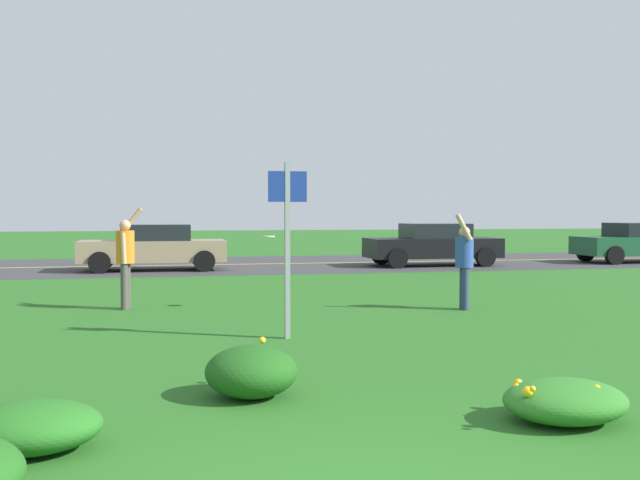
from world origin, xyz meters
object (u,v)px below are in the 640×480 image
Objects in this scene: person_thrower_orange_shirt at (126,255)px; car_black_center_left at (433,244)px; sign_post_near_path at (287,232)px; car_dark_green_leftmost at (638,242)px; person_catcher_blue_shirt at (464,260)px; car_tan_center_right at (154,247)px; frisbee_white at (268,236)px.

person_thrower_orange_shirt is 13.55m from car_black_center_left.
sign_post_near_path is 0.57× the size of car_dark_green_leftmost.
car_tan_center_right is at bearing 118.13° from person_catcher_blue_shirt.
frisbee_white is (2.63, -0.58, 0.35)m from person_thrower_orange_shirt.
person_catcher_blue_shirt is at bearing -108.31° from car_black_center_left.
person_catcher_blue_shirt is at bearing 32.47° from sign_post_near_path.
sign_post_near_path is 0.57× the size of car_black_center_left.
sign_post_near_path is 13.38m from car_tan_center_right.
car_dark_green_leftmost is 17.32m from car_tan_center_right.
car_black_center_left is at bearing 0.00° from car_tan_center_right.
car_tan_center_right is at bearing 102.37° from frisbee_white.
car_dark_green_leftmost is at bearing 27.79° from person_thrower_orange_shirt.
car_tan_center_right is (0.45, 9.36, -0.28)m from person_thrower_orange_shirt.
sign_post_near_path is 9.96× the size of frisbee_white.
person_thrower_orange_shirt is at bearing 122.30° from sign_post_near_path.
car_black_center_left and car_tan_center_right have the same top height.
frisbee_white is 12.27m from car_black_center_left.
car_tan_center_right is at bearing 180.00° from car_black_center_left.
sign_post_near_path is at bearing -147.53° from person_catcher_blue_shirt.
car_black_center_left is (-7.97, 0.00, 0.00)m from car_dark_green_leftmost.
car_black_center_left is 9.34m from car_tan_center_right.
car_black_center_left is at bearing 60.86° from sign_post_near_path.
car_dark_green_leftmost is at bearing 33.30° from frisbee_white.
car_dark_green_leftmost is (11.55, 10.79, -0.20)m from person_catcher_blue_shirt.
car_black_center_left is at bearing 180.00° from car_dark_green_leftmost.
person_thrower_orange_shirt reaches higher than person_catcher_blue_shirt.
frisbee_white is (0.20, 3.26, -0.17)m from sign_post_near_path.
car_black_center_left is (7.36, 13.20, -0.81)m from sign_post_near_path.
sign_post_near_path is 4.58m from person_thrower_orange_shirt.
person_catcher_blue_shirt is 12.24m from car_tan_center_right.
car_dark_green_leftmost is (15.14, 9.94, -0.64)m from frisbee_white.
car_tan_center_right is (-2.18, 9.94, -0.64)m from frisbee_white.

